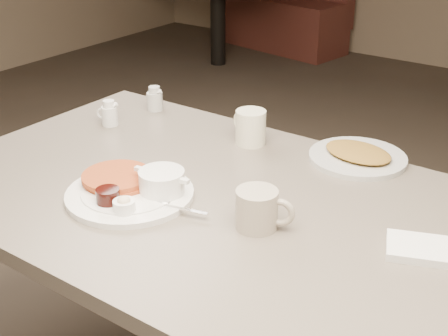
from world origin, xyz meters
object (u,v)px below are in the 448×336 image
Objects in this scene: coffee_mug_near at (258,209)px; creamer_left at (109,114)px; main_plate at (134,188)px; booth_back_left at (278,2)px; diner_table at (219,256)px; coffee_mug_far at (250,127)px; creamer_right at (155,99)px; hash_plate at (358,156)px.

creamer_left is (-0.70, 0.25, -0.01)m from coffee_mug_near.
main_plate is 0.24× the size of booth_back_left.
main_plate reaches higher than diner_table.
booth_back_left is at bearing 113.30° from creamer_left.
main_plate is 4.90× the size of creamer_left.
creamer_left is at bearing -162.54° from coffee_mug_far.
creamer_left is 0.05× the size of booth_back_left.
diner_table is at bearing 157.44° from coffee_mug_near.
coffee_mug_near is 4.43m from booth_back_left.
creamer_right reaches higher than diner_table.
creamer_right is at bearing -177.94° from hash_plate.
creamer_right is at bearing 82.38° from creamer_left.
coffee_mug_far is (-0.27, 0.38, 0.00)m from coffee_mug_near.
coffee_mug_far is 0.43× the size of hash_plate.
hash_plate is (0.18, 0.39, 0.18)m from diner_table.
creamer_left is at bearing 161.77° from diner_table.
coffee_mug_near is (0.32, 0.05, 0.02)m from main_plate.
main_plate is at bearing -38.03° from creamer_left.
coffee_mug_near reaches higher than diner_table.
booth_back_left is (-1.56, 3.38, -0.38)m from creamer_right.
booth_back_left is at bearing 120.46° from coffee_mug_near.
booth_back_left is (-2.08, 3.74, -0.17)m from diner_table.
creamer_right is (-0.41, 0.05, -0.01)m from coffee_mug_far.
coffee_mug_near reaches higher than main_plate.
creamer_right is 3.74m from booth_back_left.
diner_table is 4.29m from booth_back_left.
coffee_mug_near reaches higher than creamer_left.
coffee_mug_far is 1.67× the size of creamer_left.
creamer_right is 0.05× the size of booth_back_left.
main_plate is 0.62m from hash_plate.
creamer_right is 0.71m from hash_plate.
coffee_mug_far is at bearing -6.62° from creamer_right.
booth_back_left is at bearing 119.13° from diner_table.
hash_plate is at bearing 86.11° from coffee_mug_near.
booth_back_left reaches higher than coffee_mug_near.
coffee_mug_near is 1.79× the size of creamer_right.
diner_table is 0.62m from creamer_left.
booth_back_left is (-1.96, 3.42, -0.39)m from coffee_mug_far.
booth_back_left is at bearing 114.76° from creamer_right.
main_plate is 1.25× the size of hash_plate.
coffee_mug_near is 0.46m from hash_plate.
hash_plate is 4.06m from booth_back_left.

